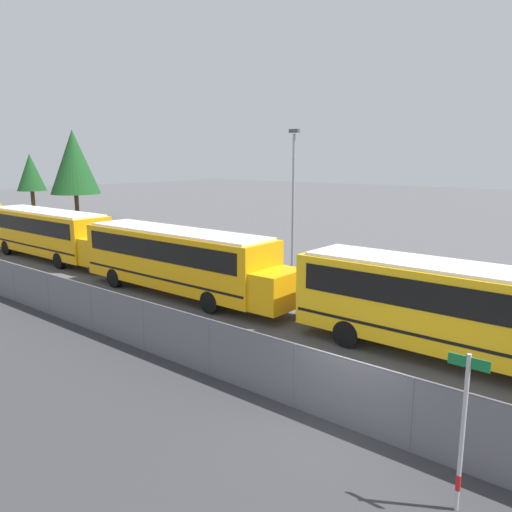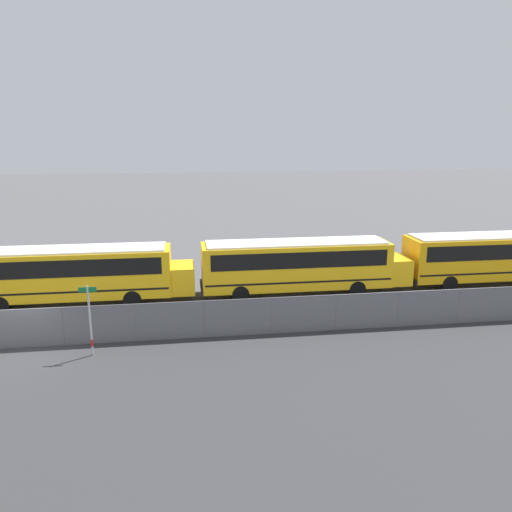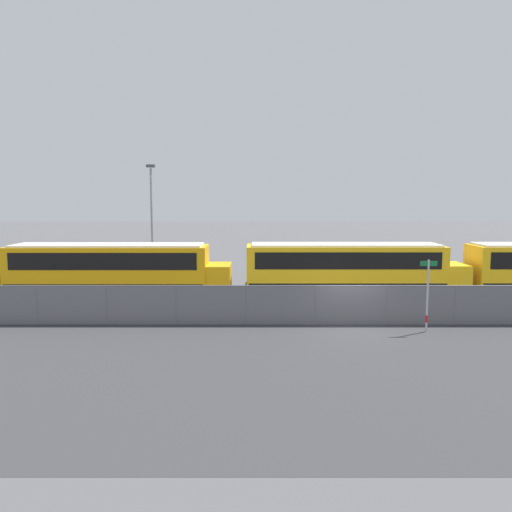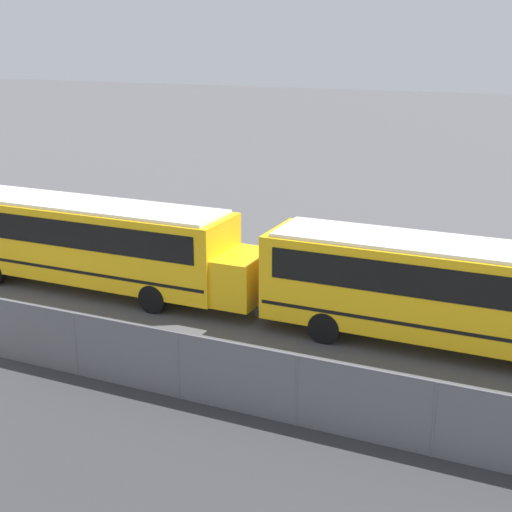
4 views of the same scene
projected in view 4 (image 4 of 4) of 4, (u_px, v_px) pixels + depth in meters
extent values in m
cylinder|color=slate|center=(76.00, 345.00, 18.17)|extent=(0.07, 0.07, 1.71)
cylinder|color=slate|center=(179.00, 366.00, 16.98)|extent=(0.07, 0.07, 1.71)
cylinder|color=slate|center=(297.00, 391.00, 15.80)|extent=(0.07, 0.07, 1.71)
cylinder|color=slate|center=(434.00, 420.00, 14.61)|extent=(0.07, 0.07, 1.71)
cube|color=yellow|center=(87.00, 241.00, 24.30)|extent=(10.55, 2.41, 2.47)
cube|color=black|center=(86.00, 225.00, 24.14)|extent=(9.71, 2.45, 0.89)
cube|color=black|center=(88.00, 260.00, 24.51)|extent=(10.34, 2.44, 0.10)
cube|color=yellow|center=(243.00, 277.00, 22.13)|extent=(1.27, 2.21, 1.48)
cube|color=silver|center=(84.00, 204.00, 23.92)|extent=(10.02, 2.17, 0.10)
cylinder|color=black|center=(187.00, 278.00, 24.33)|extent=(0.93, 0.28, 0.93)
cylinder|color=black|center=(153.00, 299.00, 22.45)|extent=(0.93, 0.28, 0.93)
cylinder|color=black|center=(36.00, 255.00, 26.90)|extent=(0.93, 0.28, 0.93)
cube|color=yellow|center=(452.00, 291.00, 19.52)|extent=(10.55, 2.41, 2.47)
cube|color=black|center=(454.00, 272.00, 19.36)|extent=(9.71, 2.45, 0.89)
cube|color=black|center=(450.00, 314.00, 19.73)|extent=(10.34, 2.44, 0.10)
cube|color=black|center=(273.00, 300.00, 21.94)|extent=(0.12, 2.41, 0.24)
cube|color=silver|center=(456.00, 246.00, 19.14)|extent=(10.02, 2.17, 0.10)
cylinder|color=black|center=(347.00, 302.00, 22.12)|extent=(0.93, 0.28, 0.93)
cylinder|color=black|center=(325.00, 327.00, 20.23)|extent=(0.93, 0.28, 0.93)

